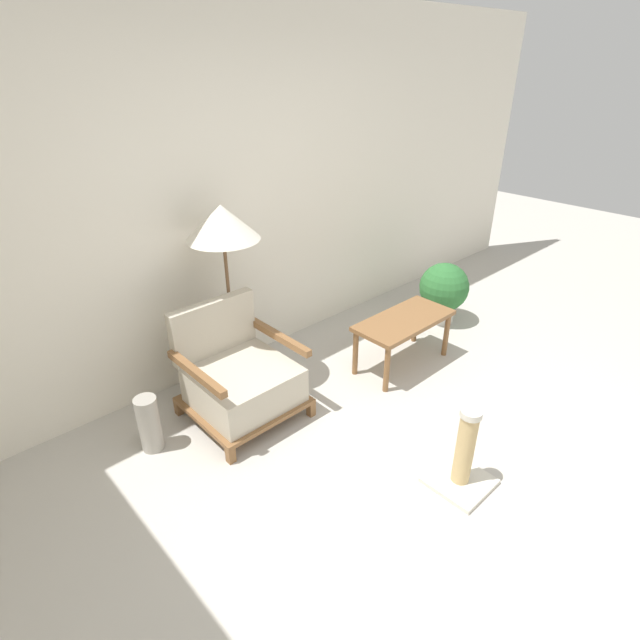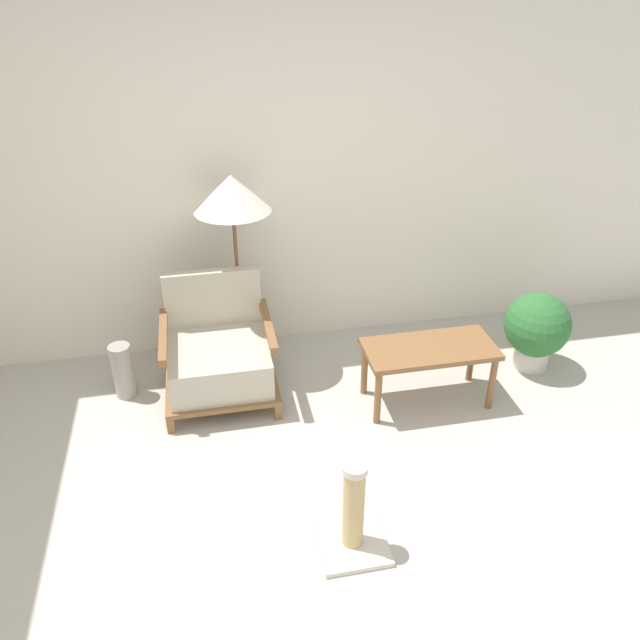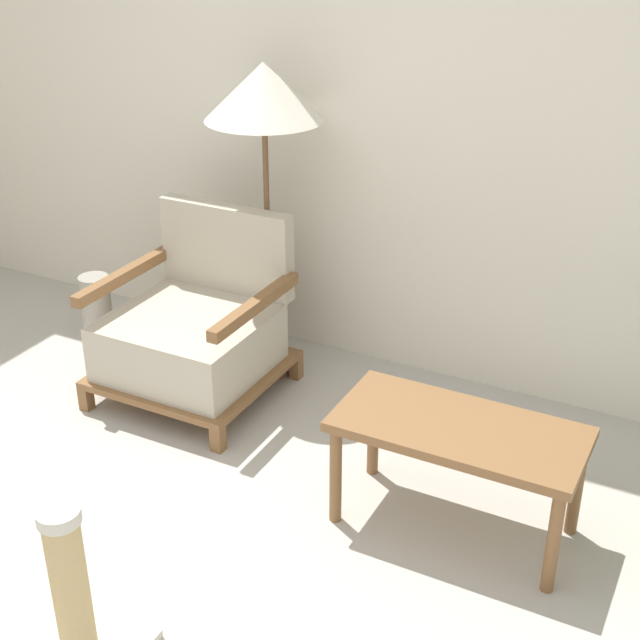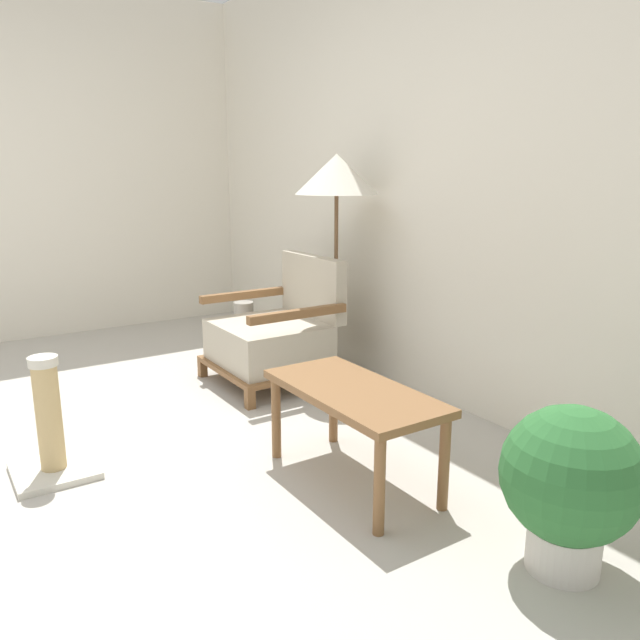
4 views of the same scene
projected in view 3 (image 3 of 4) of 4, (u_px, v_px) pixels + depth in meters
wall_back at (356, 69)px, 3.78m from camera, size 8.00×0.06×2.70m
armchair at (195, 330)px, 3.90m from camera, size 0.73×0.71×0.79m
floor_lamp at (264, 102)px, 3.67m from camera, size 0.50×0.50×1.41m
coffee_table at (458, 440)px, 3.03m from camera, size 0.85×0.40×0.43m
vase at (98, 314)px, 4.29m from camera, size 0.14×0.14×0.39m
scratching_post at (74, 608)px, 2.57m from camera, size 0.35×0.35×0.55m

